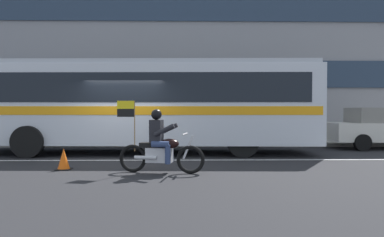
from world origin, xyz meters
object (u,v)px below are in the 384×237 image
transit_bus (146,101)px  fire_hydrant (140,134)px  motorcycle_with_rider (160,146)px  traffic_cone (64,160)px

transit_bus → fire_hydrant: (-0.54, 2.63, -1.37)m
motorcycle_with_rider → traffic_cone: size_ratio=3.95×
fire_hydrant → traffic_cone: bearing=-101.2°
transit_bus → fire_hydrant: transit_bus is taller
motorcycle_with_rider → fire_hydrant: bearing=101.2°
motorcycle_with_rider → traffic_cone: bearing=168.1°
motorcycle_with_rider → traffic_cone: motorcycle_with_rider is taller
fire_hydrant → traffic_cone: 6.26m
transit_bus → fire_hydrant: size_ratio=16.00×
fire_hydrant → motorcycle_with_rider: bearing=-78.8°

